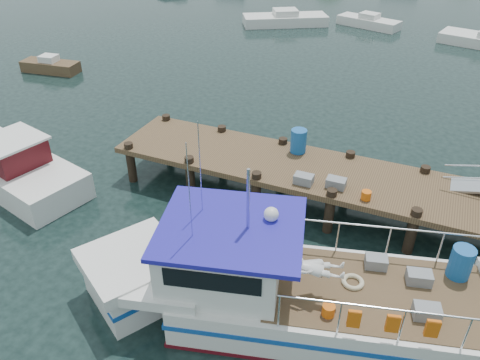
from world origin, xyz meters
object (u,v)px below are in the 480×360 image
at_px(moored_rowboat, 50,66).
at_px(moored_b, 369,22).
at_px(lobster_boat, 276,287).
at_px(moored_a, 285,19).
at_px(work_boat, 7,164).

bearing_deg(moored_rowboat, moored_b, 71.68).
height_order(lobster_boat, moored_a, lobster_boat).
bearing_deg(moored_rowboat, lobster_boat, -10.49).
bearing_deg(moored_b, lobster_boat, -102.06).
xyz_separation_m(work_boat, moored_rowboat, (-7.01, 9.81, -0.29)).
bearing_deg(moored_a, moored_rowboat, -130.60).
xyz_separation_m(work_boat, moored_a, (2.18, 25.50, -0.21)).
relative_size(lobster_boat, moored_rowboat, 3.05).
distance_m(lobster_boat, moored_rowboat, 22.02).
relative_size(work_boat, moored_b, 1.57).
distance_m(lobster_boat, work_boat, 11.68).
height_order(moored_a, moored_b, moored_a).
height_order(work_boat, moored_rowboat, work_boat).
relative_size(work_boat, moored_a, 1.18).
bearing_deg(lobster_boat, moored_b, 81.60).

